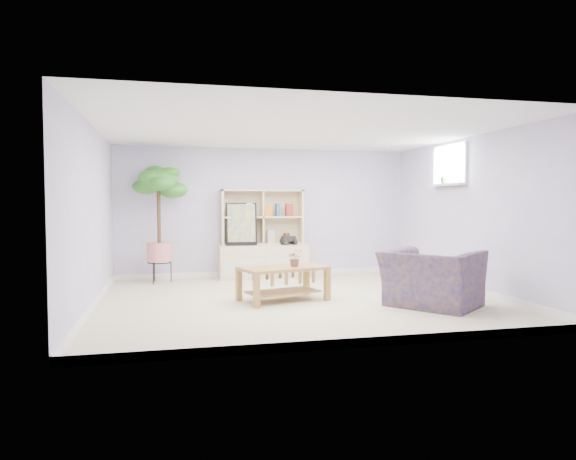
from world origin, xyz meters
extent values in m
cube|color=#C3B78F|center=(0.00, 0.00, 0.00)|extent=(5.50, 5.00, 0.01)
cube|color=white|center=(0.00, 0.00, 2.40)|extent=(5.50, 5.00, 0.01)
cube|color=#BBB5E2|center=(0.00, 2.50, 1.20)|extent=(5.50, 0.01, 2.40)
cube|color=#BBB5E2|center=(0.00, -2.50, 1.20)|extent=(5.50, 0.01, 2.40)
cube|color=#BBB5E2|center=(-2.75, 0.00, 1.20)|extent=(0.01, 5.00, 2.40)
cube|color=#BBB5E2|center=(2.75, 0.00, 1.20)|extent=(0.01, 5.00, 2.40)
cube|color=white|center=(2.67, 0.60, 1.68)|extent=(0.14, 1.00, 0.04)
imported|color=#215D28|center=(-0.05, -0.06, 0.60)|extent=(0.23, 0.20, 0.24)
imported|color=navy|center=(1.62, -0.88, 0.43)|extent=(1.51, 1.53, 0.86)
imported|color=#276A25|center=(2.67, 0.68, 1.82)|extent=(0.16, 0.14, 0.24)
camera|label=1|loc=(-1.75, -7.04, 1.38)|focal=32.00mm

